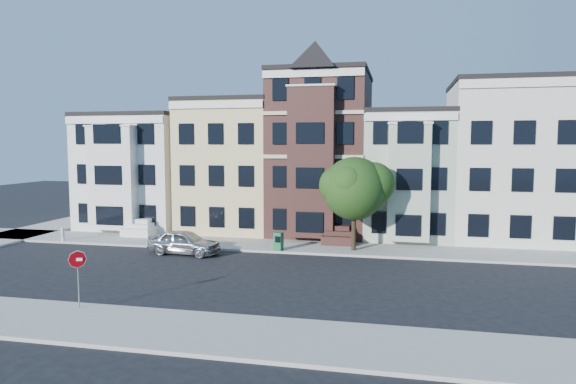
% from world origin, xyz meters
% --- Properties ---
extents(ground, '(120.00, 120.00, 0.00)m').
position_xyz_m(ground, '(0.00, 0.00, 0.00)').
color(ground, black).
extents(far_sidewalk, '(60.00, 4.00, 0.15)m').
position_xyz_m(far_sidewalk, '(0.00, 8.00, 0.07)').
color(far_sidewalk, '#9E9B93').
rests_on(far_sidewalk, ground).
extents(near_sidewalk, '(60.00, 4.00, 0.15)m').
position_xyz_m(near_sidewalk, '(0.00, -8.00, 0.07)').
color(near_sidewalk, '#9E9B93').
rests_on(near_sidewalk, ground).
extents(house_white, '(8.00, 9.00, 9.00)m').
position_xyz_m(house_white, '(-15.00, 14.50, 4.50)').
color(house_white, silver).
rests_on(house_white, ground).
extents(house_yellow, '(7.00, 9.00, 10.00)m').
position_xyz_m(house_yellow, '(-7.00, 14.50, 5.00)').
color(house_yellow, '#D9C287').
rests_on(house_yellow, ground).
extents(house_brown, '(7.00, 9.00, 12.00)m').
position_xyz_m(house_brown, '(0.00, 14.50, 6.00)').
color(house_brown, '#371C18').
rests_on(house_brown, ground).
extents(house_green, '(6.00, 9.00, 9.00)m').
position_xyz_m(house_green, '(6.50, 14.50, 4.50)').
color(house_green, '#A6B39A').
rests_on(house_green, ground).
extents(house_cream, '(8.00, 9.00, 11.00)m').
position_xyz_m(house_cream, '(13.50, 14.50, 5.50)').
color(house_cream, silver).
rests_on(house_cream, ground).
extents(street_tree, '(7.01, 7.01, 7.31)m').
position_xyz_m(street_tree, '(3.12, 7.37, 3.81)').
color(street_tree, '#2C511B').
rests_on(street_tree, far_sidewalk).
extents(parked_car, '(4.68, 2.24, 1.54)m').
position_xyz_m(parked_car, '(-7.14, 4.54, 0.77)').
color(parked_car, '#A6ABB0').
rests_on(parked_car, ground).
extents(newspaper_box, '(0.60, 0.56, 1.14)m').
position_xyz_m(newspaper_box, '(-1.52, 6.30, 0.72)').
color(newspaper_box, '#195D32').
rests_on(newspaper_box, far_sidewalk).
extents(fire_hydrant, '(0.27, 0.27, 0.75)m').
position_xyz_m(fire_hydrant, '(-17.00, 6.30, 0.52)').
color(fire_hydrant, beige).
rests_on(fire_hydrant, far_sidewalk).
extents(stop_sign, '(0.72, 0.38, 2.69)m').
position_xyz_m(stop_sign, '(-6.87, -6.63, 1.50)').
color(stop_sign, '#A3030B').
rests_on(stop_sign, near_sidewalk).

